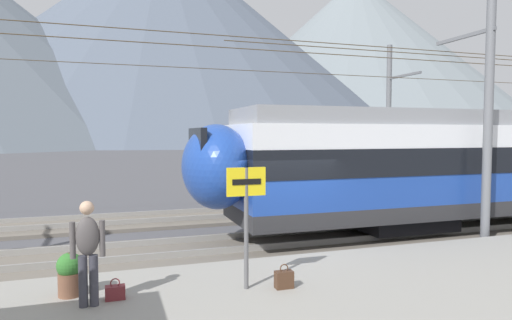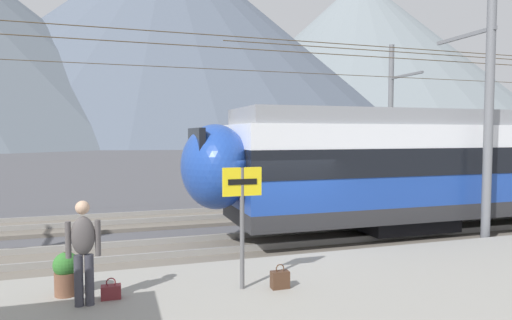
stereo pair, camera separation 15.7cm
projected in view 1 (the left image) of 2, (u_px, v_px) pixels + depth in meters
ground_plane at (285, 257)px, 11.28m from camera, size 400.00×400.00×0.00m
track_near at (270, 244)px, 12.33m from camera, size 120.00×3.00×0.28m
track_far at (228, 216)px, 16.66m from camera, size 120.00×3.00×0.28m
catenary_mast_mid at (484, 106)px, 12.21m from camera, size 43.98×2.21×7.38m
catenary_mast_far_side at (391, 118)px, 20.93m from camera, size 43.98×2.40×7.34m
platform_sign at (246, 200)px, 7.76m from camera, size 0.70×0.08×2.16m
passenger_walking at (88, 248)px, 6.99m from camera, size 0.53×0.22×1.69m
handbag_beside_passenger at (115, 292)px, 7.33m from camera, size 0.32×0.18×0.36m
handbag_near_sign at (284, 279)px, 7.87m from camera, size 0.32×0.18×0.44m
potted_plant_platform_edge at (70, 272)px, 7.49m from camera, size 0.43×0.43×0.74m
mountain_central_peak at (164, 39)px, 179.43m from camera, size 194.04×194.04×83.43m
mountain_right_ridge at (356, 60)px, 227.44m from camera, size 182.96×182.96×82.66m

